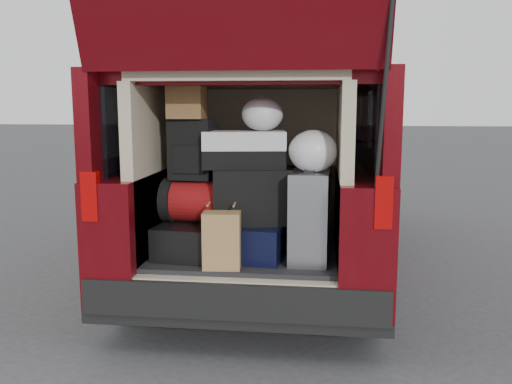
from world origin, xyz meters
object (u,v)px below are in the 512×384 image
navy_hardshell (254,239)px  black_soft_case (252,196)px  red_duffel (198,200)px  backpack (191,149)px  black_hardshell (192,238)px  twotone_duffel (244,150)px  silver_roller (309,217)px  kraft_bag (222,240)px

navy_hardshell → black_soft_case: (-0.01, -0.01, 0.30)m
red_duffel → navy_hardshell: bearing=2.6°
backpack → black_hardshell: bearing=-83.1°
twotone_duffel → backpack: bearing=170.4°
black_hardshell → navy_hardshell: size_ratio=1.04×
silver_roller → twotone_duffel: size_ratio=1.08×
silver_roller → twotone_duffel: bearing=169.6°
kraft_bag → navy_hardshell: bearing=58.3°
backpack → red_duffel: bearing=18.6°
black_hardshell → red_duffel: bearing=54.6°
kraft_bag → backpack: backpack is taller
navy_hardshell → black_soft_case: bearing=-145.8°
black_hardshell → twotone_duffel: (0.36, 0.03, 0.61)m
black_hardshell → black_soft_case: bearing=6.2°
black_hardshell → black_soft_case: (0.41, 0.00, 0.30)m
twotone_duffel → red_duffel: bearing=168.7°
navy_hardshell → twotone_duffel: twotone_duffel is taller
black_hardshell → red_duffel: size_ratio=1.22×
navy_hardshell → twotone_duffel: bearing=174.9°
black_hardshell → silver_roller: 0.82m
black_hardshell → navy_hardshell: bearing=7.1°
navy_hardshell → silver_roller: 0.42m
black_hardshell → backpack: 0.61m
silver_roller → black_soft_case: size_ratio=1.15×
red_duffel → black_soft_case: 0.38m
silver_roller → twotone_duffel: twotone_duffel is taller
black_hardshell → kraft_bag: 0.41m
navy_hardshell → red_duffel: (-0.39, 0.03, 0.25)m
kraft_bag → red_duffel: bearing=119.4°
kraft_bag → twotone_duffel: size_ratio=0.66×
black_hardshell → silver_roller: size_ratio=0.93×
red_duffel → black_soft_case: size_ratio=0.88×
black_hardshell → silver_roller: silver_roller is taller
black_hardshell → silver_roller: bearing=0.4°
silver_roller → backpack: (-0.80, 0.10, 0.42)m
black_hardshell → black_soft_case: size_ratio=1.08×
twotone_duffel → navy_hardshell: bearing=-21.8°
silver_roller → kraft_bag: bearing=-154.5°
red_duffel → backpack: bearing=-159.0°
navy_hardshell → backpack: (-0.42, 0.02, 0.60)m
navy_hardshell → silver_roller: silver_roller is taller
black_hardshell → kraft_bag: bearing=-43.4°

